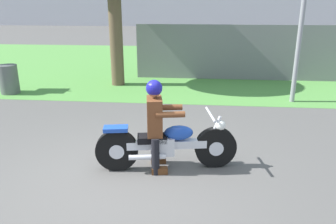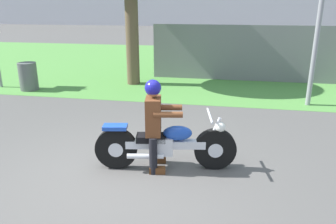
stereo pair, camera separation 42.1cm
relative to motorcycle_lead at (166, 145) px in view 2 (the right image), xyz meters
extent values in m
plane|color=#565451|center=(-0.66, -0.51, -0.39)|extent=(120.00, 120.00, 0.00)
cube|color=#549342|center=(-0.66, 9.42, -0.39)|extent=(60.00, 12.00, 0.01)
cylinder|color=black|center=(0.74, 0.13, -0.07)|extent=(0.65, 0.23, 0.64)
cylinder|color=silver|center=(0.74, 0.13, -0.07)|extent=(0.25, 0.18, 0.23)
cylinder|color=black|center=(-0.75, -0.13, -0.07)|extent=(0.65, 0.23, 0.64)
cylinder|color=silver|center=(-0.75, -0.13, -0.07)|extent=(0.25, 0.18, 0.23)
cube|color=silver|center=(-0.01, 0.00, 0.01)|extent=(1.22, 0.34, 0.12)
cube|color=silver|center=(-0.06, -0.01, -0.01)|extent=(0.36, 0.29, 0.28)
ellipsoid|color=#1E47B2|center=(0.17, 0.03, 0.19)|extent=(0.47, 0.31, 0.22)
cube|color=black|center=(-0.22, -0.04, 0.11)|extent=(0.47, 0.31, 0.10)
cube|color=#1E47B2|center=(-0.75, -0.13, 0.28)|extent=(0.39, 0.26, 0.06)
cylinder|color=silver|center=(0.69, 0.12, 0.18)|extent=(0.26, 0.09, 0.53)
cylinder|color=silver|center=(0.64, 0.11, 0.47)|extent=(0.15, 0.66, 0.04)
sphere|color=white|center=(0.80, 0.14, 0.29)|extent=(0.16, 0.16, 0.16)
cylinder|color=silver|center=(-0.28, -0.19, -0.13)|extent=(0.56, 0.17, 0.08)
cylinder|color=black|center=(-0.21, 0.15, -0.11)|extent=(0.12, 0.12, 0.57)
cube|color=#593319|center=(-0.16, 0.16, -0.34)|extent=(0.25, 0.14, 0.10)
cylinder|color=black|center=(-0.15, -0.21, -0.11)|extent=(0.12, 0.12, 0.57)
cube|color=#593319|center=(-0.09, -0.20, -0.34)|extent=(0.25, 0.14, 0.10)
cube|color=brown|center=(-0.18, -0.03, 0.46)|extent=(0.28, 0.41, 0.56)
cylinder|color=brown|center=(0.00, 0.18, 0.54)|extent=(0.43, 0.16, 0.09)
cylinder|color=brown|center=(0.06, -0.16, 0.54)|extent=(0.43, 0.16, 0.09)
sphere|color=#996B4C|center=(-0.18, -0.03, 0.86)|extent=(0.20, 0.20, 0.20)
sphere|color=navy|center=(-0.18, -0.03, 0.89)|extent=(0.24, 0.24, 0.24)
cylinder|color=brown|center=(-2.10, 5.40, 1.04)|extent=(0.40, 0.40, 2.86)
cylinder|color=#595E5B|center=(-4.91, 4.05, 0.01)|extent=(0.52, 0.52, 0.81)
cube|color=slate|center=(1.81, 6.53, 0.51)|extent=(7.00, 0.06, 1.80)
camera|label=1|loc=(0.46, -4.56, 2.04)|focal=35.10mm
camera|label=2|loc=(0.88, -4.51, 2.04)|focal=35.10mm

